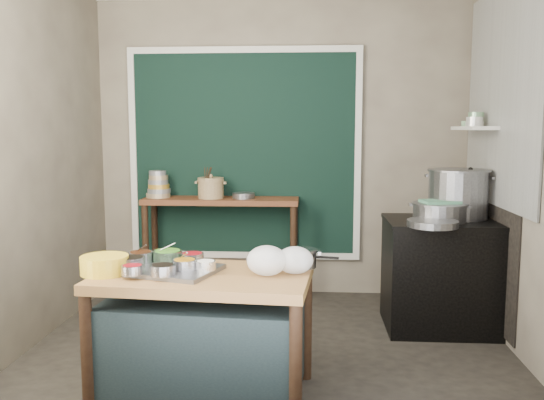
# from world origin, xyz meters

# --- Properties ---
(floor) EXTENTS (3.50, 3.00, 0.02)m
(floor) POSITION_xyz_m (0.00, 0.00, -0.01)
(floor) COLOR #2E2923
(floor) RESTS_ON ground
(back_wall) EXTENTS (3.50, 0.02, 2.80)m
(back_wall) POSITION_xyz_m (0.00, 1.51, 1.40)
(back_wall) COLOR gray
(back_wall) RESTS_ON floor
(left_wall) EXTENTS (0.02, 3.00, 2.80)m
(left_wall) POSITION_xyz_m (-1.76, 0.00, 1.40)
(left_wall) COLOR gray
(left_wall) RESTS_ON floor
(right_wall) EXTENTS (0.02, 3.00, 2.80)m
(right_wall) POSITION_xyz_m (1.76, 0.00, 1.40)
(right_wall) COLOR gray
(right_wall) RESTS_ON floor
(curtain_panel) EXTENTS (2.10, 0.02, 1.90)m
(curtain_panel) POSITION_xyz_m (-0.35, 1.47, 1.35)
(curtain_panel) COLOR black
(curtain_panel) RESTS_ON back_wall
(curtain_frame) EXTENTS (2.22, 0.03, 2.02)m
(curtain_frame) POSITION_xyz_m (-0.35, 1.46, 1.35)
(curtain_frame) COLOR beige
(curtain_frame) RESTS_ON back_wall
(tile_panel) EXTENTS (0.02, 1.70, 1.70)m
(tile_panel) POSITION_xyz_m (1.74, 0.55, 1.85)
(tile_panel) COLOR #B2B2AA
(tile_panel) RESTS_ON right_wall
(soot_patch) EXTENTS (0.01, 1.30, 1.30)m
(soot_patch) POSITION_xyz_m (1.74, 0.65, 0.70)
(soot_patch) COLOR black
(soot_patch) RESTS_ON right_wall
(wall_shelf) EXTENTS (0.22, 0.70, 0.03)m
(wall_shelf) POSITION_xyz_m (1.63, 0.85, 1.60)
(wall_shelf) COLOR beige
(wall_shelf) RESTS_ON right_wall
(prep_table) EXTENTS (1.30, 0.82, 0.75)m
(prep_table) POSITION_xyz_m (-0.34, -0.75, 0.38)
(prep_table) COLOR #8F5D34
(prep_table) RESTS_ON floor
(back_counter) EXTENTS (1.45, 0.40, 0.95)m
(back_counter) POSITION_xyz_m (-0.55, 1.28, 0.47)
(back_counter) COLOR #5B2F1A
(back_counter) RESTS_ON floor
(stove_block) EXTENTS (0.90, 0.68, 0.85)m
(stove_block) POSITION_xyz_m (1.35, 0.55, 0.42)
(stove_block) COLOR black
(stove_block) RESTS_ON floor
(stove_top) EXTENTS (0.92, 0.69, 0.03)m
(stove_top) POSITION_xyz_m (1.35, 0.55, 0.86)
(stove_top) COLOR black
(stove_top) RESTS_ON stove_block
(condiment_tray) EXTENTS (0.67, 0.56, 0.03)m
(condiment_tray) POSITION_xyz_m (-0.56, -0.72, 0.76)
(condiment_tray) COLOR gray
(condiment_tray) RESTS_ON prep_table
(condiment_bowls) EXTENTS (0.59, 0.48, 0.07)m
(condiment_bowls) POSITION_xyz_m (-0.59, -0.70, 0.81)
(condiment_bowls) COLOR gray
(condiment_bowls) RESTS_ON condiment_tray
(yellow_basin) EXTENTS (0.37, 0.37, 0.11)m
(yellow_basin) POSITION_xyz_m (-0.91, -0.80, 0.80)
(yellow_basin) COLOR yellow
(yellow_basin) RESTS_ON prep_table
(saucepan) EXTENTS (0.24, 0.24, 0.11)m
(saucepan) POSITION_xyz_m (0.23, -0.55, 0.81)
(saucepan) COLOR gray
(saucepan) RESTS_ON prep_table
(plastic_bag_a) EXTENTS (0.29, 0.27, 0.18)m
(plastic_bag_a) POSITION_xyz_m (0.04, -0.77, 0.84)
(plastic_bag_a) COLOR white
(plastic_bag_a) RESTS_ON prep_table
(plastic_bag_b) EXTENTS (0.27, 0.26, 0.16)m
(plastic_bag_b) POSITION_xyz_m (0.20, -0.72, 0.83)
(plastic_bag_b) COLOR white
(plastic_bag_b) RESTS_ON prep_table
(bowl_stack) EXTENTS (0.23, 0.23, 0.25)m
(bowl_stack) POSITION_xyz_m (-1.15, 1.29, 1.06)
(bowl_stack) COLOR tan
(bowl_stack) RESTS_ON back_counter
(utensil_cup) EXTENTS (0.18, 0.18, 0.09)m
(utensil_cup) POSITION_xyz_m (-0.67, 1.23, 1.00)
(utensil_cup) COLOR gray
(utensil_cup) RESTS_ON back_counter
(ceramic_crock) EXTENTS (0.29, 0.29, 0.17)m
(ceramic_crock) POSITION_xyz_m (-0.64, 1.26, 1.04)
(ceramic_crock) COLOR #9A8254
(ceramic_crock) RESTS_ON back_counter
(wide_bowl) EXTENTS (0.21, 0.21, 0.05)m
(wide_bowl) POSITION_xyz_m (-0.34, 1.27, 0.98)
(wide_bowl) COLOR gray
(wide_bowl) RESTS_ON back_counter
(stock_pot) EXTENTS (0.65, 0.65, 0.39)m
(stock_pot) POSITION_xyz_m (1.47, 0.66, 1.08)
(stock_pot) COLOR gray
(stock_pot) RESTS_ON stove_top
(pot_lid) EXTENTS (0.27, 0.42, 0.41)m
(pot_lid) POSITION_xyz_m (1.53, 0.63, 1.08)
(pot_lid) COLOR gray
(pot_lid) RESTS_ON stove_top
(steamer) EXTENTS (0.53, 0.53, 0.14)m
(steamer) POSITION_xyz_m (1.29, 0.50, 0.95)
(steamer) COLOR gray
(steamer) RESTS_ON stove_top
(green_cloth) EXTENTS (0.30, 0.25, 0.02)m
(green_cloth) POSITION_xyz_m (1.29, 0.50, 1.03)
(green_cloth) COLOR #4E8867
(green_cloth) RESTS_ON steamer
(shallow_pan) EXTENTS (0.48, 0.48, 0.05)m
(shallow_pan) POSITION_xyz_m (1.18, 0.22, 0.90)
(shallow_pan) COLOR gray
(shallow_pan) RESTS_ON stove_top
(shelf_bowl_stack) EXTENTS (0.14, 0.14, 0.11)m
(shelf_bowl_stack) POSITION_xyz_m (1.63, 0.83, 1.67)
(shelf_bowl_stack) COLOR silver
(shelf_bowl_stack) RESTS_ON wall_shelf
(shelf_bowl_green) EXTENTS (0.15, 0.15, 0.05)m
(shelf_bowl_green) POSITION_xyz_m (1.63, 1.02, 1.64)
(shelf_bowl_green) COLOR gray
(shelf_bowl_green) RESTS_ON wall_shelf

